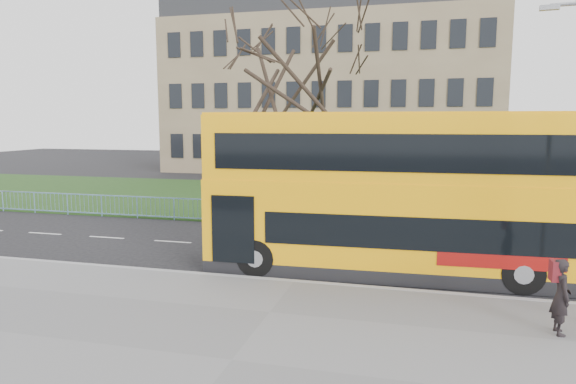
% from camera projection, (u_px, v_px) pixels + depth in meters
% --- Properties ---
extents(ground, '(120.00, 120.00, 0.00)m').
position_uv_depth(ground, '(306.00, 270.00, 16.59)').
color(ground, black).
rests_on(ground, ground).
extents(pavement, '(80.00, 10.50, 0.12)m').
position_uv_depth(pavement, '(232.00, 363.00, 10.11)').
color(pavement, slate).
rests_on(pavement, ground).
extents(kerb, '(80.00, 0.20, 0.14)m').
position_uv_depth(kerb, '(294.00, 282.00, 15.10)').
color(kerb, gray).
rests_on(kerb, ground).
extents(grass_verge, '(80.00, 15.40, 0.08)m').
position_uv_depth(grass_verge, '(358.00, 202.00, 30.30)').
color(grass_verge, '#1D3914').
rests_on(grass_verge, ground).
extents(guard_railing, '(40.00, 0.12, 1.10)m').
position_uv_depth(guard_railing, '(338.00, 217.00, 22.85)').
color(guard_railing, '#6D98C1').
rests_on(guard_railing, ground).
extents(bare_tree, '(8.39, 8.39, 11.98)m').
position_uv_depth(bare_tree, '(291.00, 95.00, 26.09)').
color(bare_tree, black).
rests_on(bare_tree, grass_verge).
extents(civic_building, '(30.00, 15.00, 14.00)m').
position_uv_depth(civic_building, '(333.00, 98.00, 50.43)').
color(civic_building, '#7A684D').
rests_on(civic_building, ground).
extents(yellow_bus, '(11.98, 3.26, 4.98)m').
position_uv_depth(yellow_bus, '(398.00, 190.00, 15.89)').
color(yellow_bus, '#FFAB0A').
rests_on(yellow_bus, ground).
extents(pedestrian, '(0.45, 0.64, 1.70)m').
position_uv_depth(pedestrian, '(561.00, 297.00, 11.24)').
color(pedestrian, black).
rests_on(pedestrian, pavement).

